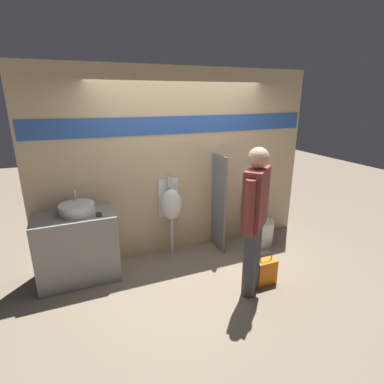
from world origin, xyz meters
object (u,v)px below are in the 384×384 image
(cell_phone, at_px, (99,214))
(toilet, at_px, (259,224))
(person_in_vest, at_px, (255,217))
(sink_basin, at_px, (77,209))
(urinal_near_counter, at_px, (171,205))
(shopping_bag, at_px, (265,271))

(cell_phone, bearing_deg, toilet, 2.35)
(person_in_vest, bearing_deg, sink_basin, 106.95)
(sink_basin, relative_size, urinal_near_counter, 0.36)
(urinal_near_counter, bearing_deg, person_in_vest, -64.49)
(cell_phone, height_order, person_in_vest, person_in_vest)
(sink_basin, bearing_deg, urinal_near_counter, 4.18)
(urinal_near_counter, bearing_deg, shopping_bag, -53.81)
(person_in_vest, relative_size, shopping_bag, 3.96)
(toilet, bearing_deg, sink_basin, 178.72)
(urinal_near_counter, distance_m, toilet, 1.56)
(person_in_vest, bearing_deg, urinal_near_counter, 73.95)
(cell_phone, height_order, toilet, cell_phone)
(sink_basin, distance_m, urinal_near_counter, 1.29)
(urinal_near_counter, xyz_separation_m, toilet, (1.47, -0.15, -0.49))
(urinal_near_counter, relative_size, person_in_vest, 0.67)
(toilet, bearing_deg, shopping_bag, -121.01)
(toilet, distance_m, person_in_vest, 1.55)
(toilet, relative_size, shopping_bag, 1.95)
(person_in_vest, bearing_deg, shopping_bag, -27.54)
(person_in_vest, distance_m, shopping_bag, 0.87)
(cell_phone, height_order, urinal_near_counter, urinal_near_counter)
(cell_phone, bearing_deg, urinal_near_counter, 13.99)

